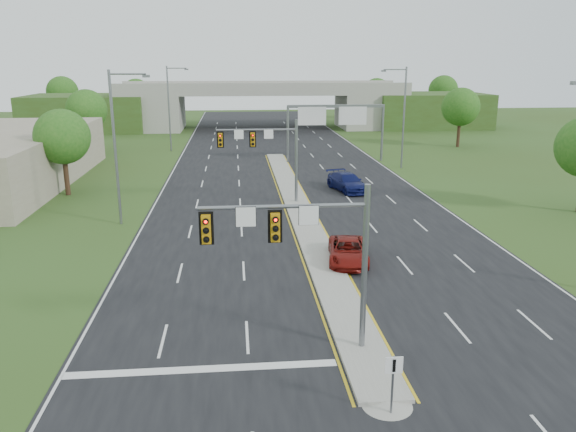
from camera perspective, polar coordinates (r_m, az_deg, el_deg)
The scene contains 22 objects.
ground at distance 24.12m, azimuth 7.47°, elevation -13.26°, with size 240.00×240.00×0.00m, color #334819.
road at distance 56.98m, azimuth -0.26°, elevation 3.77°, with size 24.00×160.00×0.02m, color black.
median at distance 45.33m, azimuth 1.11°, elevation 0.83°, with size 2.00×54.00×0.16m, color gray.
median_nose at distance 20.75m, azimuth 10.02°, elevation -18.24°, with size 2.00×2.00×0.16m, color gray.
lane_markings at distance 51.01m, azimuth -0.32°, elevation 2.39°, with size 23.72×160.00×0.01m.
signal_mast_near at distance 21.78m, azimuth 2.12°, elevation -2.77°, with size 6.62×0.60×7.00m.
signal_mast_far at distance 46.10m, azimuth -1.96°, elevation 6.93°, with size 6.62×0.60×7.00m.
keep_right_sign at distance 19.57m, azimuth 10.64°, elevation -15.62°, with size 0.60×0.13×2.20m.
sign_gantry at distance 66.84m, azimuth 4.75°, elevation 9.98°, with size 11.58×0.44×6.67m.
overpass at distance 101.02m, azimuth -2.61°, elevation 10.88°, with size 80.00×14.00×8.10m.
lightpole_l_mid at distance 41.77m, azimuth -16.95°, elevation 7.30°, with size 2.85×0.25×11.00m.
lightpole_l_far at distance 76.23m, azimuth -11.87°, elevation 11.02°, with size 2.85×0.25×11.00m.
lightpole_r_far at distance 63.52m, azimuth 11.54°, elevation 10.22°, with size 2.85×0.25×11.00m.
tree_l_near at distance 53.13m, azimuth -21.96°, elevation 7.46°, with size 4.80×4.80×7.60m.
tree_l_mid at distance 78.16m, azimuth -19.79°, elevation 10.12°, with size 5.20×5.20×8.12m.
tree_r_mid at distance 81.92m, azimuth 17.13°, elevation 10.54°, with size 5.20×5.20×8.12m.
tree_back_a at distance 119.37m, azimuth -21.93°, elevation 11.61°, with size 6.00×6.00×8.85m.
tree_back_b at distance 116.30m, azimuth -15.15°, elevation 11.94°, with size 5.60×5.60×8.32m.
tree_back_c at distance 118.35m, azimuth 8.98°, elevation 12.33°, with size 5.60×5.60×8.32m.
tree_back_d at distance 122.53m, azimuth 15.49°, elevation 12.22°, with size 6.00×6.00×8.85m.
car_far_a at distance 33.44m, azimuth 6.13°, elevation -3.55°, with size 2.27×4.93×1.37m, color maroon.
car_far_b at distance 51.92m, azimuth 6.05°, elevation 3.45°, with size 2.26×5.56×1.61m, color #0C1148.
Camera 1 is at (-5.02, -20.58, 11.52)m, focal length 35.00 mm.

